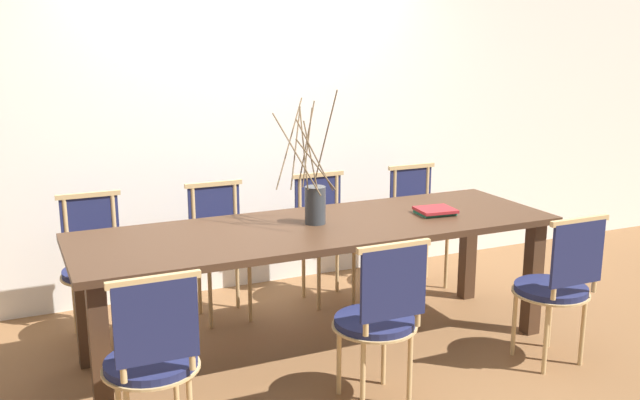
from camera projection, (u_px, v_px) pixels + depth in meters
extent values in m
plane|color=brown|center=(320.00, 348.00, 4.32)|extent=(16.00, 16.00, 0.00)
cube|color=white|center=(248.00, 134.00, 5.19)|extent=(12.00, 0.06, 2.29)
cube|color=#422B1C|center=(320.00, 228.00, 4.15)|extent=(2.83, 0.89, 0.04)
cube|color=#422B1C|center=(100.00, 353.00, 3.41)|extent=(0.09, 0.09, 0.73)
cube|color=#422B1C|center=(533.00, 278.00, 4.46)|extent=(0.09, 0.09, 0.73)
cube|color=#422B1C|center=(83.00, 305.00, 4.01)|extent=(0.09, 0.09, 0.73)
cube|color=#422B1C|center=(468.00, 249.00, 5.07)|extent=(0.09, 0.09, 0.73)
cylinder|color=#1E234C|center=(151.00, 362.00, 3.15)|extent=(0.41, 0.41, 0.04)
cylinder|color=tan|center=(151.00, 367.00, 3.16)|extent=(0.44, 0.44, 0.01)
cylinder|color=tan|center=(176.00, 390.00, 3.38)|extent=(0.03, 0.03, 0.42)
cylinder|color=tan|center=(121.00, 333.00, 2.89)|extent=(0.03, 0.03, 0.44)
cylinder|color=tan|center=(191.00, 321.00, 3.00)|extent=(0.03, 0.03, 0.44)
cube|color=#1E234C|center=(156.00, 322.00, 2.93)|extent=(0.35, 0.02, 0.35)
cube|color=tan|center=(154.00, 280.00, 2.90)|extent=(0.39, 0.03, 0.03)
cylinder|color=#1E234C|center=(375.00, 321.00, 3.60)|extent=(0.41, 0.41, 0.04)
cylinder|color=tan|center=(374.00, 325.00, 3.61)|extent=(0.44, 0.44, 0.01)
cylinder|color=tan|center=(339.00, 357.00, 3.72)|extent=(0.03, 0.03, 0.42)
cylinder|color=tan|center=(384.00, 348.00, 3.83)|extent=(0.03, 0.03, 0.42)
cylinder|color=tan|center=(363.00, 379.00, 3.48)|extent=(0.03, 0.03, 0.42)
cylinder|color=tan|center=(410.00, 369.00, 3.59)|extent=(0.03, 0.03, 0.42)
cylinder|color=tan|center=(366.00, 292.00, 3.34)|extent=(0.03, 0.03, 0.44)
cylinder|color=tan|center=(419.00, 283.00, 3.45)|extent=(0.03, 0.03, 0.44)
cube|color=#1E234C|center=(394.00, 284.00, 3.39)|extent=(0.35, 0.02, 0.35)
cube|color=tan|center=(394.00, 246.00, 3.35)|extent=(0.39, 0.03, 0.03)
cylinder|color=#1E234C|center=(551.00, 289.00, 4.06)|extent=(0.41, 0.41, 0.04)
cylinder|color=tan|center=(551.00, 292.00, 4.07)|extent=(0.44, 0.44, 0.01)
cylinder|color=tan|center=(514.00, 321.00, 4.18)|extent=(0.03, 0.03, 0.42)
cylinder|color=tan|center=(550.00, 314.00, 4.29)|extent=(0.03, 0.03, 0.42)
cylinder|color=tan|center=(546.00, 339.00, 3.94)|extent=(0.03, 0.03, 0.42)
cylinder|color=tan|center=(583.00, 331.00, 4.05)|extent=(0.03, 0.03, 0.42)
cylinder|color=tan|center=(556.00, 261.00, 3.80)|extent=(0.03, 0.03, 0.44)
cylinder|color=tan|center=(597.00, 254.00, 3.91)|extent=(0.03, 0.03, 0.44)
cube|color=#1E234C|center=(578.00, 254.00, 3.85)|extent=(0.35, 0.02, 0.35)
cube|color=tan|center=(580.00, 221.00, 3.81)|extent=(0.39, 0.03, 0.03)
cylinder|color=#1E234C|center=(97.00, 271.00, 4.36)|extent=(0.41, 0.41, 0.04)
cylinder|color=tan|center=(97.00, 275.00, 4.36)|extent=(0.44, 0.44, 0.01)
cylinder|color=tan|center=(125.00, 310.00, 4.35)|extent=(0.03, 0.03, 0.42)
cylinder|color=tan|center=(79.00, 317.00, 4.24)|extent=(0.03, 0.03, 0.42)
cylinder|color=tan|center=(118.00, 296.00, 4.58)|extent=(0.03, 0.03, 0.42)
cylinder|color=tan|center=(75.00, 302.00, 4.48)|extent=(0.03, 0.03, 0.42)
cylinder|color=tan|center=(114.00, 224.00, 4.52)|extent=(0.03, 0.03, 0.44)
cylinder|color=tan|center=(66.00, 229.00, 4.40)|extent=(0.03, 0.03, 0.44)
cube|color=#1E234C|center=(90.00, 223.00, 4.46)|extent=(0.35, 0.02, 0.35)
cube|color=tan|center=(88.00, 195.00, 4.41)|extent=(0.39, 0.03, 0.03)
cylinder|color=#1E234C|center=(223.00, 255.00, 4.68)|extent=(0.41, 0.41, 0.04)
cylinder|color=tan|center=(223.00, 258.00, 4.69)|extent=(0.44, 0.44, 0.01)
cylinder|color=tan|center=(250.00, 291.00, 4.67)|extent=(0.03, 0.03, 0.42)
cylinder|color=tan|center=(210.00, 297.00, 4.56)|extent=(0.03, 0.03, 0.42)
cylinder|color=tan|center=(237.00, 279.00, 4.90)|extent=(0.03, 0.03, 0.42)
cylinder|color=tan|center=(199.00, 284.00, 4.80)|extent=(0.03, 0.03, 0.42)
cylinder|color=tan|center=(235.00, 212.00, 4.84)|extent=(0.03, 0.03, 0.44)
cylinder|color=tan|center=(193.00, 216.00, 4.72)|extent=(0.03, 0.03, 0.44)
cube|color=#1E234C|center=(214.00, 210.00, 4.78)|extent=(0.35, 0.02, 0.35)
cube|color=tan|center=(213.00, 184.00, 4.73)|extent=(0.39, 0.03, 0.03)
cylinder|color=#1E234C|center=(328.00, 241.00, 4.99)|extent=(0.41, 0.41, 0.04)
cylinder|color=tan|center=(328.00, 244.00, 4.99)|extent=(0.44, 0.44, 0.01)
cylinder|color=tan|center=(354.00, 275.00, 4.97)|extent=(0.03, 0.03, 0.42)
cylinder|color=tan|center=(319.00, 281.00, 4.87)|extent=(0.03, 0.03, 0.42)
cylinder|color=tan|center=(337.00, 264.00, 5.21)|extent=(0.03, 0.03, 0.42)
cylinder|color=tan|center=(304.00, 269.00, 5.10)|extent=(0.03, 0.03, 0.42)
cylinder|color=tan|center=(336.00, 201.00, 5.15)|extent=(0.03, 0.03, 0.44)
cylinder|color=tan|center=(300.00, 205.00, 5.03)|extent=(0.03, 0.03, 0.44)
cube|color=#1E234C|center=(318.00, 200.00, 5.09)|extent=(0.35, 0.02, 0.35)
cube|color=tan|center=(318.00, 175.00, 5.04)|extent=(0.39, 0.03, 0.03)
cylinder|color=#1E234C|center=(422.00, 229.00, 5.30)|extent=(0.41, 0.41, 0.04)
cylinder|color=tan|center=(422.00, 232.00, 5.30)|extent=(0.44, 0.44, 0.01)
cylinder|color=tan|center=(446.00, 261.00, 5.28)|extent=(0.03, 0.03, 0.42)
cylinder|color=tan|center=(415.00, 266.00, 5.18)|extent=(0.03, 0.03, 0.42)
cylinder|color=tan|center=(427.00, 251.00, 5.52)|extent=(0.03, 0.03, 0.42)
cylinder|color=tan|center=(397.00, 256.00, 5.41)|extent=(0.03, 0.03, 0.42)
cylinder|color=tan|center=(427.00, 191.00, 5.45)|extent=(0.03, 0.03, 0.44)
cylinder|color=tan|center=(394.00, 195.00, 5.34)|extent=(0.03, 0.03, 0.44)
cube|color=#1E234C|center=(410.00, 190.00, 5.40)|extent=(0.35, 0.02, 0.35)
cube|color=tan|center=(412.00, 166.00, 5.35)|extent=(0.39, 0.03, 0.03)
cylinder|color=#33383D|center=(315.00, 205.00, 4.16)|extent=(0.12, 0.12, 0.22)
cylinder|color=brown|center=(304.00, 148.00, 4.06)|extent=(0.02, 0.15, 0.47)
cylinder|color=brown|center=(289.00, 143.00, 4.14)|extent=(0.26, 0.23, 0.50)
cylinder|color=brown|center=(315.00, 155.00, 3.99)|extent=(0.20, 0.10, 0.41)
cylinder|color=brown|center=(296.00, 154.00, 3.95)|extent=(0.17, 0.31, 0.43)
cylinder|color=brown|center=(307.00, 148.00, 4.11)|extent=(0.10, 0.07, 0.45)
cylinder|color=brown|center=(296.00, 148.00, 4.10)|extent=(0.15, 0.20, 0.45)
cylinder|color=brown|center=(316.00, 165.00, 3.99)|extent=(0.22, 0.09, 0.30)
cylinder|color=brown|center=(310.00, 155.00, 4.05)|extent=(0.06, 0.09, 0.39)
cylinder|color=brown|center=(306.00, 144.00, 4.12)|extent=(0.14, 0.07, 0.49)
cylinder|color=brown|center=(326.00, 137.00, 4.13)|extent=(0.08, 0.17, 0.56)
cube|color=#1E6B4C|center=(435.00, 212.00, 4.40)|extent=(0.23, 0.18, 0.02)
cube|color=maroon|center=(435.00, 210.00, 4.39)|extent=(0.24, 0.22, 0.02)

